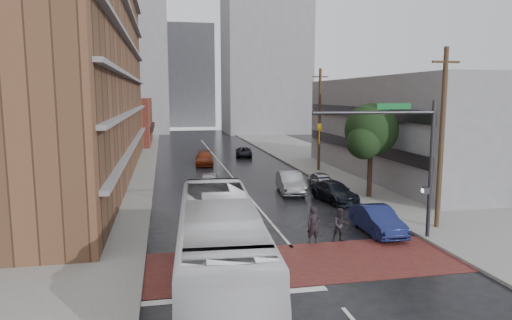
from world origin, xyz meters
TOP-DOWN VIEW (x-y plane):
  - ground at (0.00, 0.00)m, footprint 160.00×160.00m
  - crosswalk at (0.00, 0.50)m, footprint 14.00×5.00m
  - sidewalk_west at (-11.50, 25.00)m, footprint 9.00×90.00m
  - sidewalk_east at (11.50, 25.00)m, footprint 9.00×90.00m
  - apartment_block at (-14.00, 24.00)m, footprint 10.00×44.00m
  - storefront_west at (-12.00, 54.00)m, footprint 8.00×16.00m
  - building_east at (16.50, 20.00)m, footprint 11.00×26.00m
  - distant_tower_west at (-14.00, 78.00)m, footprint 18.00×16.00m
  - distant_tower_east at (14.00, 72.00)m, footprint 16.00×14.00m
  - distant_tower_center at (0.00, 95.00)m, footprint 12.00×10.00m
  - street_tree at (8.52, 12.03)m, footprint 4.20×4.10m
  - signal_mast at (5.85, 2.50)m, footprint 6.50×0.30m
  - utility_pole_near at (8.80, 4.00)m, footprint 1.60×0.26m
  - utility_pole_far at (8.80, 24.00)m, footprint 1.60×0.26m
  - transit_bus at (-4.06, -1.61)m, footprint 3.78×12.79m
  - pedestrian_a at (1.25, 3.00)m, footprint 0.69×0.45m
  - pedestrian_b at (2.68, 3.00)m, footprint 0.92×0.75m
  - car_travel_a at (-2.72, 16.65)m, footprint 2.29×4.42m
  - car_travel_b at (3.38, 14.90)m, footprint 2.21×5.02m
  - car_travel_c at (-1.87, 30.52)m, footprint 2.24×4.81m
  - suv_travel at (3.42, 36.06)m, footprint 2.48×4.40m
  - car_parked_near at (5.20, 4.00)m, footprint 1.60×4.46m
  - car_parked_mid at (5.68, 11.64)m, footprint 2.57×4.93m
  - car_parked_far at (6.30, 16.00)m, footprint 1.60×3.79m

SIDE VIEW (x-z plane):
  - ground at x=0.00m, z-range 0.00..0.00m
  - crosswalk at x=0.00m, z-range 0.00..0.02m
  - sidewalk_west at x=-11.50m, z-range 0.00..0.15m
  - sidewalk_east at x=11.50m, z-range 0.00..0.15m
  - suv_travel at x=3.42m, z-range 0.00..1.16m
  - car_parked_far at x=6.30m, z-range 0.00..1.28m
  - car_travel_c at x=-1.87m, z-range 0.00..1.36m
  - car_parked_mid at x=5.68m, z-range 0.00..1.37m
  - car_travel_a at x=-2.72m, z-range 0.00..1.44m
  - car_parked_near at x=5.20m, z-range 0.00..1.47m
  - car_travel_b at x=3.38m, z-range 0.00..1.60m
  - pedestrian_b at x=2.68m, z-range 0.00..1.75m
  - pedestrian_a at x=1.25m, z-range 0.00..1.89m
  - transit_bus at x=-4.06m, z-range 0.00..3.52m
  - storefront_west at x=-12.00m, z-range 0.00..7.00m
  - building_east at x=16.50m, z-range 0.00..9.00m
  - signal_mast at x=5.85m, z-range 1.13..8.33m
  - street_tree at x=8.52m, z-range 1.28..8.18m
  - utility_pole_near at x=8.80m, z-range 0.14..10.14m
  - utility_pole_far at x=8.80m, z-range 0.14..10.14m
  - distant_tower_center at x=0.00m, z-range 0.00..24.00m
  - apartment_block at x=-14.00m, z-range 0.00..28.00m
  - distant_tower_west at x=-14.00m, z-range 0.00..32.00m
  - distant_tower_east at x=14.00m, z-range 0.00..36.00m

